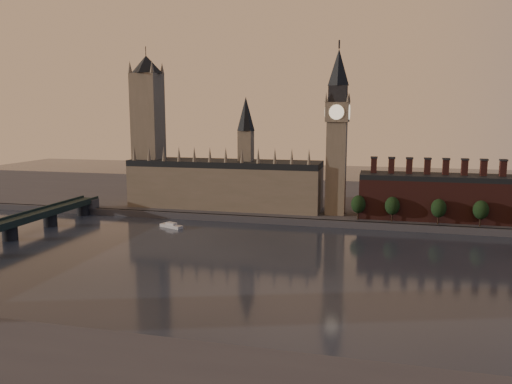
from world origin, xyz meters
TOP-DOWN VIEW (x-y plane):
  - ground at (0.00, 0.00)m, footprint 900.00×900.00m
  - north_bank at (0.00, 178.04)m, footprint 900.00×182.00m
  - palace_of_westminster at (-64.41, 114.91)m, footprint 130.00×30.30m
  - victoria_tower at (-120.00, 115.00)m, footprint 24.00×24.00m
  - big_ben at (10.00, 110.00)m, footprint 15.00×15.00m
  - chimney_block at (80.00, 110.00)m, footprint 110.00×25.00m
  - embankment_tree_0 at (24.92, 95.48)m, footprint 8.60×8.60m
  - embankment_tree_1 at (44.60, 95.16)m, footprint 8.60×8.60m
  - embankment_tree_2 at (70.25, 93.72)m, footprint 8.60×8.60m
  - embankment_tree_3 at (92.81, 94.10)m, footprint 8.60×8.60m
  - river_boat at (-82.65, 65.00)m, footprint 15.96×9.90m

SIDE VIEW (x-z plane):
  - ground at x=0.00m, z-range 0.00..0.00m
  - river_boat at x=-82.65m, z-range -0.36..2.73m
  - north_bank at x=0.00m, z-range 0.00..4.00m
  - embankment_tree_0 at x=24.92m, z-range 6.03..20.91m
  - embankment_tree_1 at x=44.60m, z-range 6.03..20.91m
  - embankment_tree_2 at x=70.25m, z-range 6.03..20.91m
  - embankment_tree_3 at x=92.81m, z-range 6.03..20.91m
  - chimney_block at x=80.00m, z-range -0.68..36.32m
  - palace_of_westminster at x=-64.41m, z-range -15.37..58.63m
  - big_ben at x=10.00m, z-range 3.33..110.33m
  - victoria_tower at x=-120.00m, z-range 5.09..113.09m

